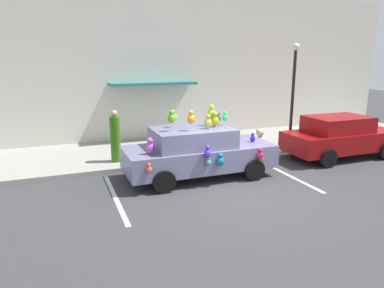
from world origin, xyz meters
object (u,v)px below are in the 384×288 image
object	(u,v)px
plush_covered_car	(197,151)
pedestrian_near_shopfront	(115,138)
teddy_bear_on_sidewalk	(260,140)
street_lamp_post	(293,85)
parked_sedan_behind	(340,137)

from	to	relation	value
plush_covered_car	pedestrian_near_shopfront	xyz separation A→B (m)	(-2.14, 2.08, 0.16)
teddy_bear_on_sidewalk	street_lamp_post	size ratio (longest dim) A/B	0.20
plush_covered_car	teddy_bear_on_sidewalk	bearing A→B (deg)	27.69
street_lamp_post	teddy_bear_on_sidewalk	bearing A→B (deg)	-179.21
street_lamp_post	pedestrian_near_shopfront	bearing A→B (deg)	177.19
plush_covered_car	teddy_bear_on_sidewalk	xyz separation A→B (m)	(3.28, 1.72, -0.28)
parked_sedan_behind	street_lamp_post	distance (m)	2.60
plush_covered_car	street_lamp_post	size ratio (longest dim) A/B	1.14
plush_covered_car	teddy_bear_on_sidewalk	size ratio (longest dim) A/B	5.58
plush_covered_car	pedestrian_near_shopfront	size ratio (longest dim) A/B	2.58
street_lamp_post	plush_covered_car	bearing A→B (deg)	-159.62
parked_sedan_behind	street_lamp_post	xyz separation A→B (m)	(-0.99, 1.61, 1.79)
plush_covered_car	parked_sedan_behind	xyz separation A→B (m)	(5.68, 0.14, -0.02)
street_lamp_post	pedestrian_near_shopfront	distance (m)	7.03
plush_covered_car	street_lamp_post	distance (m)	5.31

